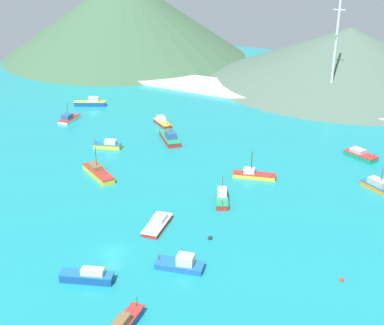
{
  "coord_description": "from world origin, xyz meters",
  "views": [
    {
      "loc": [
        46.9,
        -55.3,
        47.36
      ],
      "look_at": [
        -4.02,
        33.28,
        2.67
      ],
      "focal_mm": 48.12,
      "sensor_mm": 36.0,
      "label": 1
    }
  ],
  "objects_px": {
    "fishing_boat_11": "(253,175)",
    "buoy_2": "(210,238)",
    "fishing_boat_9": "(91,103)",
    "fishing_boat_8": "(88,276)",
    "fishing_boat_5": "(98,172)",
    "fishing_boat_12": "(162,122)",
    "fishing_boat_3": "(360,155)",
    "fishing_boat_4": "(69,118)",
    "fishing_boat_7": "(158,224)",
    "fishing_boat_13": "(181,264)",
    "radio_tower": "(335,47)",
    "fishing_boat_15": "(380,187)",
    "fishing_boat_10": "(108,145)",
    "fishing_boat_2": "(123,325)",
    "fishing_boat_0": "(222,198)",
    "fishing_boat_6": "(170,138)",
    "buoy_1": "(342,280)"
  },
  "relations": [
    {
      "from": "fishing_boat_3",
      "to": "fishing_boat_15",
      "type": "distance_m",
      "value": 16.96
    },
    {
      "from": "fishing_boat_4",
      "to": "fishing_boat_7",
      "type": "height_order",
      "value": "fishing_boat_4"
    },
    {
      "from": "fishing_boat_5",
      "to": "fishing_boat_12",
      "type": "relative_size",
      "value": 1.43
    },
    {
      "from": "fishing_boat_2",
      "to": "buoy_2",
      "type": "height_order",
      "value": "fishing_boat_2"
    },
    {
      "from": "fishing_boat_15",
      "to": "fishing_boat_0",
      "type": "bearing_deg",
      "value": -141.57
    },
    {
      "from": "fishing_boat_11",
      "to": "fishing_boat_13",
      "type": "relative_size",
      "value": 1.18
    },
    {
      "from": "fishing_boat_8",
      "to": "buoy_2",
      "type": "bearing_deg",
      "value": 62.17
    },
    {
      "from": "fishing_boat_12",
      "to": "fishing_boat_2",
      "type": "bearing_deg",
      "value": -60.63
    },
    {
      "from": "fishing_boat_7",
      "to": "fishing_boat_12",
      "type": "bearing_deg",
      "value": 122.1
    },
    {
      "from": "fishing_boat_7",
      "to": "fishing_boat_9",
      "type": "bearing_deg",
      "value": 138.95
    },
    {
      "from": "fishing_boat_11",
      "to": "fishing_boat_4",
      "type": "bearing_deg",
      "value": 171.9
    },
    {
      "from": "fishing_boat_4",
      "to": "fishing_boat_7",
      "type": "relative_size",
      "value": 0.9
    },
    {
      "from": "fishing_boat_11",
      "to": "buoy_2",
      "type": "xyz_separation_m",
      "value": [
        3.47,
        -26.24,
        -0.6
      ]
    },
    {
      "from": "fishing_boat_12",
      "to": "fishing_boat_13",
      "type": "bearing_deg",
      "value": -54.53
    },
    {
      "from": "fishing_boat_9",
      "to": "fishing_boat_8",
      "type": "bearing_deg",
      "value": -50.16
    },
    {
      "from": "fishing_boat_9",
      "to": "fishing_boat_7",
      "type": "bearing_deg",
      "value": -41.05
    },
    {
      "from": "fishing_boat_9",
      "to": "fishing_boat_6",
      "type": "bearing_deg",
      "value": -19.69
    },
    {
      "from": "fishing_boat_7",
      "to": "fishing_boat_9",
      "type": "distance_m",
      "value": 76.44
    },
    {
      "from": "fishing_boat_15",
      "to": "fishing_boat_8",
      "type": "bearing_deg",
      "value": -120.85
    },
    {
      "from": "fishing_boat_4",
      "to": "fishing_boat_10",
      "type": "height_order",
      "value": "fishing_boat_4"
    },
    {
      "from": "fishing_boat_15",
      "to": "fishing_boat_10",
      "type": "bearing_deg",
      "value": -171.49
    },
    {
      "from": "fishing_boat_5",
      "to": "radio_tower",
      "type": "relative_size",
      "value": 0.32
    },
    {
      "from": "fishing_boat_8",
      "to": "fishing_boat_3",
      "type": "bearing_deg",
      "value": 70.52
    },
    {
      "from": "fishing_boat_15",
      "to": "fishing_boat_7",
      "type": "bearing_deg",
      "value": -132.25
    },
    {
      "from": "buoy_2",
      "to": "radio_tower",
      "type": "height_order",
      "value": "radio_tower"
    },
    {
      "from": "fishing_boat_0",
      "to": "fishing_boat_3",
      "type": "xyz_separation_m",
      "value": [
        18.19,
        35.62,
        -0.07
      ]
    },
    {
      "from": "fishing_boat_3",
      "to": "fishing_boat_6",
      "type": "distance_m",
      "value": 46.37
    },
    {
      "from": "fishing_boat_0",
      "to": "fishing_boat_15",
      "type": "distance_m",
      "value": 32.89
    },
    {
      "from": "fishing_boat_2",
      "to": "fishing_boat_5",
      "type": "bearing_deg",
      "value": 133.26
    },
    {
      "from": "fishing_boat_7",
      "to": "fishing_boat_12",
      "type": "xyz_separation_m",
      "value": [
        -29.11,
        46.4,
        0.17
      ]
    },
    {
      "from": "fishing_boat_9",
      "to": "fishing_boat_4",
      "type": "bearing_deg",
      "value": -74.31
    },
    {
      "from": "fishing_boat_10",
      "to": "fishing_boat_0",
      "type": "bearing_deg",
      "value": -16.71
    },
    {
      "from": "fishing_boat_6",
      "to": "fishing_boat_15",
      "type": "height_order",
      "value": "fishing_boat_6"
    },
    {
      "from": "fishing_boat_7",
      "to": "buoy_2",
      "type": "relative_size",
      "value": 10.73
    },
    {
      "from": "fishing_boat_4",
      "to": "fishing_boat_5",
      "type": "relative_size",
      "value": 0.7
    },
    {
      "from": "fishing_boat_6",
      "to": "fishing_boat_11",
      "type": "xyz_separation_m",
      "value": [
        27.26,
        -9.64,
        -0.19
      ]
    },
    {
      "from": "fishing_boat_5",
      "to": "buoy_1",
      "type": "relative_size",
      "value": 14.77
    },
    {
      "from": "buoy_1",
      "to": "fishing_boat_10",
      "type": "bearing_deg",
      "value": 158.94
    },
    {
      "from": "fishing_boat_4",
      "to": "fishing_boat_7",
      "type": "bearing_deg",
      "value": -33.79
    },
    {
      "from": "fishing_boat_0",
      "to": "fishing_boat_7",
      "type": "relative_size",
      "value": 0.87
    },
    {
      "from": "fishing_boat_12",
      "to": "radio_tower",
      "type": "xyz_separation_m",
      "value": [
        34.48,
        42.26,
        16.81
      ]
    },
    {
      "from": "fishing_boat_10",
      "to": "fishing_boat_11",
      "type": "bearing_deg",
      "value": 3.12
    },
    {
      "from": "fishing_boat_11",
      "to": "radio_tower",
      "type": "height_order",
      "value": "radio_tower"
    },
    {
      "from": "fishing_boat_2",
      "to": "fishing_boat_15",
      "type": "bearing_deg",
      "value": 70.73
    },
    {
      "from": "fishing_boat_2",
      "to": "fishing_boat_12",
      "type": "xyz_separation_m",
      "value": [
        -39.9,
        70.9,
        -0.11
      ]
    },
    {
      "from": "fishing_boat_7",
      "to": "fishing_boat_9",
      "type": "relative_size",
      "value": 0.92
    },
    {
      "from": "fishing_boat_7",
      "to": "fishing_boat_12",
      "type": "distance_m",
      "value": 54.78
    },
    {
      "from": "fishing_boat_15",
      "to": "fishing_boat_12",
      "type": "bearing_deg",
      "value": 169.0
    },
    {
      "from": "fishing_boat_3",
      "to": "fishing_boat_8",
      "type": "xyz_separation_m",
      "value": [
        -24.18,
        -68.34,
        0.07
      ]
    },
    {
      "from": "fishing_boat_10",
      "to": "fishing_boat_15",
      "type": "distance_m",
      "value": 63.35
    }
  ]
}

